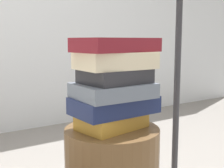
{
  "coord_description": "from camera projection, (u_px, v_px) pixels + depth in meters",
  "views": [
    {
      "loc": [
        -0.58,
        -0.87,
        0.86
      ],
      "look_at": [
        0.0,
        0.0,
        0.71
      ],
      "focal_mm": 48.26,
      "sensor_mm": 36.0,
      "label": 1
    }
  ],
  "objects": [
    {
      "name": "book_ochre",
      "position": [
        113.0,
        121.0,
        1.08
      ],
      "size": [
        0.25,
        0.19,
        0.05
      ],
      "primitive_type": "cube",
      "rotation": [
        0.0,
        0.0,
        0.16
      ],
      "color": "#B7842D",
      "rests_on": "side_table"
    },
    {
      "name": "book_navy",
      "position": [
        115.0,
        105.0,
        1.08
      ],
      "size": [
        0.3,
        0.19,
        0.06
      ],
      "primitive_type": "cube",
      "rotation": [
        0.0,
        0.0,
        0.04
      ],
      "color": "#19234C",
      "rests_on": "book_ochre"
    },
    {
      "name": "book_slate",
      "position": [
        113.0,
        90.0,
        1.06
      ],
      "size": [
        0.26,
        0.2,
        0.05
      ],
      "primitive_type": "cube",
      "rotation": [
        0.0,
        0.0,
        -0.01
      ],
      "color": "slate",
      "rests_on": "book_navy"
    },
    {
      "name": "book_charcoal",
      "position": [
        115.0,
        76.0,
        1.06
      ],
      "size": [
        0.23,
        0.19,
        0.05
      ],
      "primitive_type": "cube",
      "rotation": [
        0.0,
        0.0,
        0.07
      ],
      "color": "#28282D",
      "rests_on": "book_slate"
    },
    {
      "name": "book_cream",
      "position": [
        116.0,
        60.0,
        1.05
      ],
      "size": [
        0.26,
        0.17,
        0.06
      ],
      "primitive_type": "cube",
      "rotation": [
        0.0,
        0.0,
        0.0
      ],
      "color": "beige",
      "rests_on": "book_charcoal"
    },
    {
      "name": "book_maroon",
      "position": [
        116.0,
        45.0,
        1.04
      ],
      "size": [
        0.31,
        0.2,
        0.05
      ],
      "primitive_type": "cube",
      "rotation": [
        0.0,
        0.0,
        0.12
      ],
      "color": "maroon",
      "rests_on": "book_cream"
    }
  ]
}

